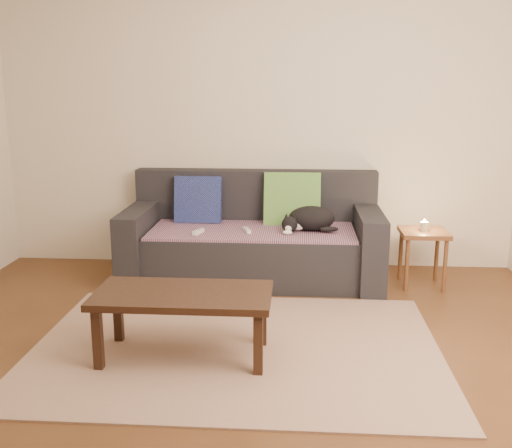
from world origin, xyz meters
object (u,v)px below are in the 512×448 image
Objects in this scene: wii_remote_b at (247,230)px; cat at (310,219)px; wii_remote_a at (198,232)px; coffee_table at (183,300)px; side_table at (423,240)px; sofa at (253,242)px.

cat is at bearing -97.43° from wii_remote_b.
coffee_table is at bearing -157.64° from wii_remote_a.
cat is at bearing 178.42° from side_table.
wii_remote_b is (-0.04, -0.19, 0.15)m from sofa.
side_table is (1.41, 0.07, -0.07)m from wii_remote_b.
wii_remote_a is at bearing 83.26° from wii_remote_b.
coffee_table is at bearing -139.18° from side_table.
cat is (0.47, -0.10, 0.23)m from sofa.
sofa reaches higher than side_table.
wii_remote_a is 1.31m from coffee_table.
side_table is 2.21m from coffee_table.
cat reaches higher than wii_remote_a.
side_table is at bearing -5.07° from sofa.
cat is 0.90m from wii_remote_a.
sofa is 1.59m from coffee_table.
sofa is 4.58× the size of cat.
wii_remote_b is 0.33× the size of side_table.
wii_remote_b is (-0.50, -0.09, -0.08)m from cat.
wii_remote_b is 1.42m from side_table.
coffee_table is (-0.29, -1.57, 0.05)m from sofa.
wii_remote_a is at bearing 95.42° from coffee_table.
cat is at bearing -11.76° from sofa.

